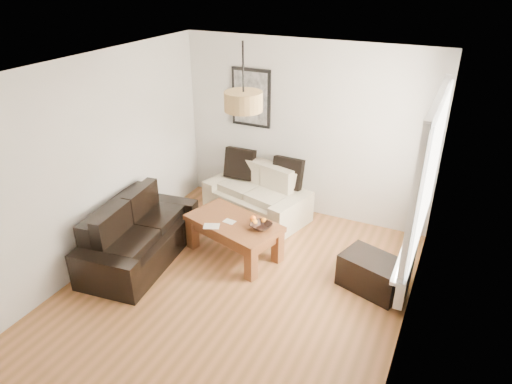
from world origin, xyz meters
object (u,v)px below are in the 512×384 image
at_px(coffee_table, 234,237).
at_px(ottoman, 372,273).
at_px(loveseat_cream, 257,193).
at_px(sofa_leather, 139,233).

relative_size(coffee_table, ottoman, 1.69).
bearing_deg(ottoman, coffee_table, -177.97).
height_order(loveseat_cream, ottoman, loveseat_cream).
bearing_deg(ottoman, loveseat_cream, 153.05).
relative_size(loveseat_cream, coffee_table, 1.24).
xyz_separation_m(sofa_leather, coffee_table, (1.06, 0.60, -0.13)).
relative_size(sofa_leather, coffee_table, 1.43).
distance_m(sofa_leather, coffee_table, 1.23).
bearing_deg(ottoman, sofa_leather, -166.98).
xyz_separation_m(loveseat_cream, coffee_table, (0.18, -1.08, -0.13)).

